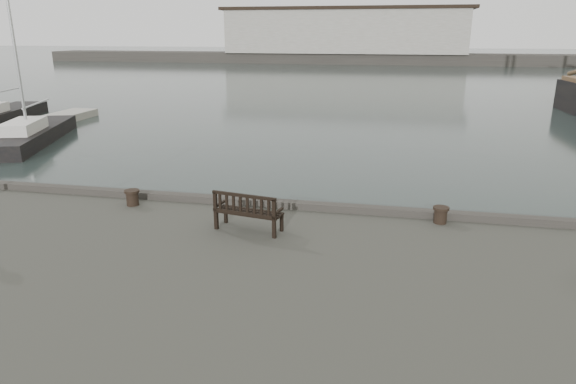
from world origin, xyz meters
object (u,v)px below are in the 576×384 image
bollard_left (132,198)px  yacht_c (32,138)px  bollard_right (441,215)px  bench (248,219)px

bollard_left → yacht_c: 18.65m
bollard_right → yacht_c: bearing=148.9°
bollard_right → bollard_left: bearing=-177.8°
bollard_right → yacht_c: yacht_c is taller
bollard_left → yacht_c: size_ratio=0.03×
bench → yacht_c: bearing=150.0°
bollard_left → bench: bearing=-17.6°
yacht_c → bollard_left: bearing=-63.2°
bollard_left → yacht_c: yacht_c is taller
bollard_left → bollard_right: size_ratio=1.03×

